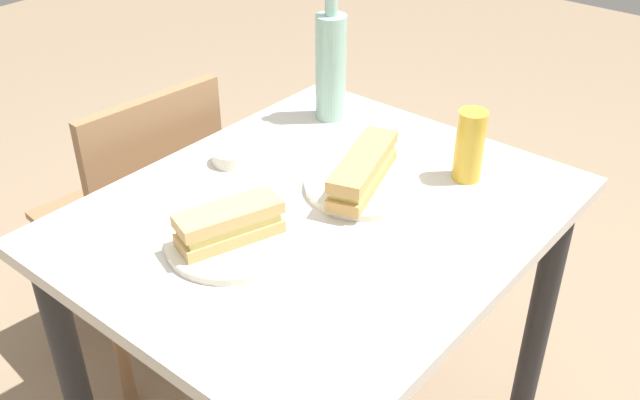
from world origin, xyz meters
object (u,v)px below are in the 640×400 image
knife_near (213,225)px  knife_far (337,180)px  dining_table (320,260)px  water_bottle (331,65)px  plate_near (231,242)px  beer_glass (470,146)px  olive_bowl (230,157)px  plate_far (363,186)px  chair_far (144,214)px  baguette_sandwich_near (229,224)px  baguette_sandwich_far (363,169)px

knife_near → knife_far: size_ratio=1.11×
dining_table → water_bottle: bearing=36.1°
plate_near → beer_glass: size_ratio=1.56×
water_bottle → olive_bowl: water_bottle is taller
knife_far → beer_glass: size_ratio=1.03×
beer_glass → plate_far: bearing=141.8°
plate_far → beer_glass: (0.18, -0.14, 0.07)m
knife_far → chair_far: bearing=99.2°
plate_far → beer_glass: size_ratio=1.56×
chair_far → plate_near: 0.64m
knife_near → beer_glass: bearing=-28.7°
chair_far → beer_glass: 0.89m
knife_far → beer_glass: (0.21, -0.19, 0.06)m
dining_table → plate_far: size_ratio=3.97×
baguette_sandwich_near → olive_bowl: 0.31m
plate_near → olive_bowl: 0.31m
chair_far → plate_far: (0.12, -0.62, 0.27)m
chair_far → baguette_sandwich_near: bearing=-109.4°
baguette_sandwich_near → olive_bowl: (0.22, 0.22, -0.03)m
knife_near → beer_glass: (0.49, -0.27, 0.06)m
chair_far → plate_near: size_ratio=3.52×
knife_near → plate_near: bearing=-97.1°
knife_near → olive_bowl: size_ratio=2.22×
dining_table → baguette_sandwich_near: bearing=166.6°
plate_near → knife_near: bearing=82.9°
dining_table → beer_glass: beer_glass is taller
dining_table → baguette_sandwich_far: 0.21m
water_bottle → plate_far: bearing=-130.0°
plate_far → baguette_sandwich_far: size_ratio=0.91×
plate_near → dining_table: bearing=-13.4°
water_bottle → baguette_sandwich_far: bearing=-130.0°
baguette_sandwich_near → baguette_sandwich_far: size_ratio=0.78×
baguette_sandwich_near → plate_near: bearing=0.0°
water_bottle → beer_glass: 0.42m
plate_near → baguette_sandwich_far: 0.32m
dining_table → olive_bowl: 0.31m
baguette_sandwich_near → knife_far: size_ratio=1.29×
plate_near → knife_near: 0.06m
baguette_sandwich_far → olive_bowl: (-0.10, 0.29, -0.03)m
knife_near → olive_bowl: 0.27m
baguette_sandwich_near → baguette_sandwich_far: bearing=-12.7°
beer_glass → baguette_sandwich_near: bearing=156.7°
baguette_sandwich_near → plate_far: size_ratio=0.86×
dining_table → knife_near: bearing=152.4°
chair_far → knife_far: bearing=-80.8°
plate_far → baguette_sandwich_near: bearing=167.3°
plate_near → knife_far: knife_far is taller
dining_table → plate_near: plate_near is taller
dining_table → plate_near: bearing=166.6°
olive_bowl → baguette_sandwich_near: bearing=-134.3°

